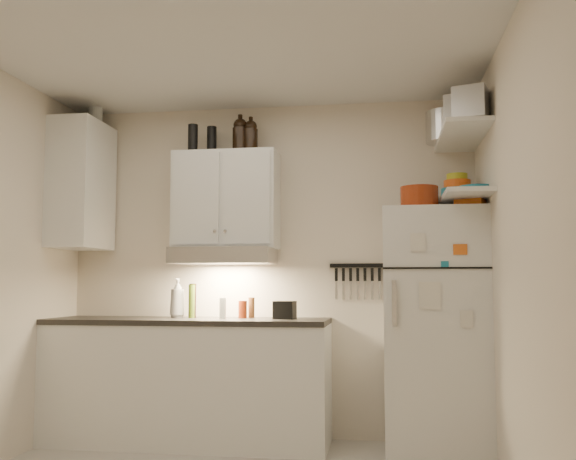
# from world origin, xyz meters

# --- Properties ---
(ceiling) EXTENTS (3.20, 3.00, 0.02)m
(ceiling) POSITION_xyz_m (0.00, 0.00, 2.61)
(ceiling) COLOR silver
(ceiling) RESTS_ON ground
(back_wall) EXTENTS (3.20, 0.02, 2.60)m
(back_wall) POSITION_xyz_m (0.00, 1.51, 1.30)
(back_wall) COLOR beige
(back_wall) RESTS_ON ground
(right_wall) EXTENTS (0.02, 3.00, 2.60)m
(right_wall) POSITION_xyz_m (1.61, 0.00, 1.30)
(right_wall) COLOR beige
(right_wall) RESTS_ON ground
(base_cabinet) EXTENTS (2.10, 0.60, 0.88)m
(base_cabinet) POSITION_xyz_m (-0.55, 1.20, 0.44)
(base_cabinet) COLOR white
(base_cabinet) RESTS_ON floor
(countertop) EXTENTS (2.10, 0.62, 0.04)m
(countertop) POSITION_xyz_m (-0.55, 1.20, 0.90)
(countertop) COLOR #2A2724
(countertop) RESTS_ON base_cabinet
(upper_cabinet) EXTENTS (0.80, 0.33, 0.75)m
(upper_cabinet) POSITION_xyz_m (-0.30, 1.33, 1.83)
(upper_cabinet) COLOR white
(upper_cabinet) RESTS_ON back_wall
(side_cabinet) EXTENTS (0.33, 0.55, 1.00)m
(side_cabinet) POSITION_xyz_m (-1.44, 1.20, 1.95)
(side_cabinet) COLOR white
(side_cabinet) RESTS_ON left_wall
(range_hood) EXTENTS (0.76, 0.46, 0.12)m
(range_hood) POSITION_xyz_m (-0.30, 1.27, 1.39)
(range_hood) COLOR silver
(range_hood) RESTS_ON back_wall
(fridge) EXTENTS (0.70, 0.68, 1.70)m
(fridge) POSITION_xyz_m (1.25, 1.16, 0.85)
(fridge) COLOR white
(fridge) RESTS_ON floor
(shelf_hi) EXTENTS (0.30, 0.95, 0.03)m
(shelf_hi) POSITION_xyz_m (1.45, 1.02, 2.20)
(shelf_hi) COLOR white
(shelf_hi) RESTS_ON right_wall
(shelf_lo) EXTENTS (0.30, 0.95, 0.03)m
(shelf_lo) POSITION_xyz_m (1.45, 1.02, 1.76)
(shelf_lo) COLOR white
(shelf_lo) RESTS_ON right_wall
(knife_strip) EXTENTS (0.42, 0.02, 0.03)m
(knife_strip) POSITION_xyz_m (0.70, 1.49, 1.32)
(knife_strip) COLOR black
(knife_strip) RESTS_ON back_wall
(dutch_oven) EXTENTS (0.34, 0.34, 0.15)m
(dutch_oven) POSITION_xyz_m (1.16, 1.04, 1.78)
(dutch_oven) COLOR maroon
(dutch_oven) RESTS_ON fridge
(book_stack) EXTENTS (0.26, 0.28, 0.08)m
(book_stack) POSITION_xyz_m (1.51, 1.00, 1.74)
(book_stack) COLOR orange
(book_stack) RESTS_ON fridge
(spice_jar) EXTENTS (0.06, 0.06, 0.10)m
(spice_jar) POSITION_xyz_m (1.29, 1.16, 1.75)
(spice_jar) COLOR silver
(spice_jar) RESTS_ON fridge
(stock_pot) EXTENTS (0.35, 0.35, 0.23)m
(stock_pot) POSITION_xyz_m (1.38, 1.28, 2.33)
(stock_pot) COLOR silver
(stock_pot) RESTS_ON shelf_hi
(tin_a) EXTENTS (0.26, 0.25, 0.22)m
(tin_a) POSITION_xyz_m (1.44, 0.88, 2.33)
(tin_a) COLOR #AAAAAD
(tin_a) RESTS_ON shelf_hi
(tin_b) EXTENTS (0.26, 0.26, 0.20)m
(tin_b) POSITION_xyz_m (1.47, 0.65, 2.32)
(tin_b) COLOR #AAAAAD
(tin_b) RESTS_ON shelf_hi
(bowl_teal) EXTENTS (0.24, 0.24, 0.10)m
(bowl_teal) POSITION_xyz_m (1.45, 1.29, 1.82)
(bowl_teal) COLOR teal
(bowl_teal) RESTS_ON shelf_lo
(bowl_orange) EXTENTS (0.19, 0.19, 0.06)m
(bowl_orange) POSITION_xyz_m (1.44, 1.28, 1.90)
(bowl_orange) COLOR #F75D17
(bowl_orange) RESTS_ON bowl_teal
(bowl_yellow) EXTENTS (0.15, 0.15, 0.05)m
(bowl_yellow) POSITION_xyz_m (1.44, 1.28, 1.95)
(bowl_yellow) COLOR gold
(bowl_yellow) RESTS_ON bowl_orange
(plates) EXTENTS (0.29, 0.29, 0.06)m
(plates) POSITION_xyz_m (1.53, 0.95, 1.80)
(plates) COLOR teal
(plates) RESTS_ON shelf_lo
(growler_a) EXTENTS (0.13, 0.13, 0.28)m
(growler_a) POSITION_xyz_m (-0.20, 1.34, 2.34)
(growler_a) COLOR black
(growler_a) RESTS_ON upper_cabinet
(growler_b) EXTENTS (0.13, 0.13, 0.26)m
(growler_b) POSITION_xyz_m (-0.11, 1.33, 2.33)
(growler_b) COLOR black
(growler_b) RESTS_ON upper_cabinet
(thermos_a) EXTENTS (0.09, 0.09, 0.22)m
(thermos_a) POSITION_xyz_m (-0.43, 1.36, 2.31)
(thermos_a) COLOR black
(thermos_a) RESTS_ON upper_cabinet
(thermos_b) EXTENTS (0.08, 0.08, 0.22)m
(thermos_b) POSITION_xyz_m (-0.56, 1.28, 2.31)
(thermos_b) COLOR black
(thermos_b) RESTS_ON upper_cabinet
(side_jar) EXTENTS (0.13, 0.13, 0.15)m
(side_jar) POSITION_xyz_m (-1.39, 1.31, 2.53)
(side_jar) COLOR silver
(side_jar) RESTS_ON side_cabinet
(soap_bottle) EXTENTS (0.13, 0.13, 0.34)m
(soap_bottle) POSITION_xyz_m (-0.67, 1.28, 1.09)
(soap_bottle) COLOR white
(soap_bottle) RESTS_ON countertop
(pepper_mill) EXTENTS (0.05, 0.05, 0.16)m
(pepper_mill) POSITION_xyz_m (-0.10, 1.35, 1.00)
(pepper_mill) COLOR brown
(pepper_mill) RESTS_ON countertop
(oil_bottle) EXTENTS (0.06, 0.06, 0.25)m
(oil_bottle) POSITION_xyz_m (-0.55, 1.26, 1.05)
(oil_bottle) COLOR #4A6318
(oil_bottle) RESTS_ON countertop
(vinegar_bottle) EXTENTS (0.07, 0.07, 0.26)m
(vinegar_bottle) POSITION_xyz_m (-0.54, 1.27, 1.05)
(vinegar_bottle) COLOR black
(vinegar_bottle) RESTS_ON countertop
(clear_bottle) EXTENTS (0.05, 0.05, 0.15)m
(clear_bottle) POSITION_xyz_m (-0.29, 1.21, 1.00)
(clear_bottle) COLOR silver
(clear_bottle) RESTS_ON countertop
(red_jar) EXTENTS (0.08, 0.08, 0.13)m
(red_jar) POSITION_xyz_m (-0.15, 1.28, 0.99)
(red_jar) COLOR maroon
(red_jar) RESTS_ON countertop
(caddy) EXTENTS (0.17, 0.13, 0.13)m
(caddy) POSITION_xyz_m (0.18, 1.21, 0.99)
(caddy) COLOR black
(caddy) RESTS_ON countertop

